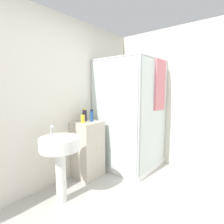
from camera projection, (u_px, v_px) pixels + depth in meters
name	position (u px, v px, depth m)	size (l,w,h in m)	color
wall_back	(56.00, 101.00, 2.58)	(6.40, 0.06, 2.50)	silver
wall_right	(208.00, 100.00, 2.84)	(0.06, 6.40, 2.50)	silver
shower_enclosure	(132.00, 140.00, 3.16)	(0.99, 1.02, 1.92)	white
vanity_cabinet	(88.00, 149.00, 2.84)	(0.42, 0.42, 0.90)	beige
sink	(60.00, 151.00, 2.15)	(0.49, 0.49, 0.97)	white
soap_dispenser	(83.00, 119.00, 2.68)	(0.06, 0.06, 0.16)	yellow
shampoo_bottle_tall_black	(85.00, 115.00, 2.83)	(0.07, 0.07, 0.20)	#281E33
shampoo_bottle_blue	(92.00, 116.00, 2.80)	(0.05, 0.05, 0.19)	#1E4C93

